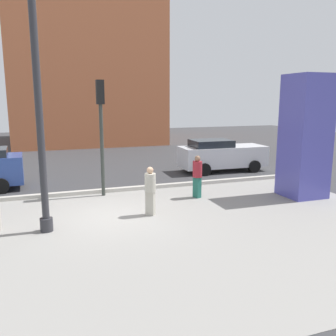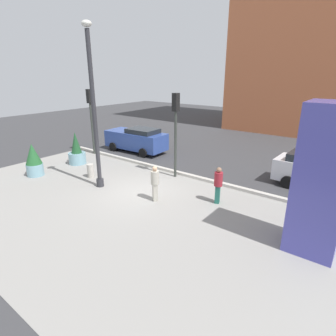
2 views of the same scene
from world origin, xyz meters
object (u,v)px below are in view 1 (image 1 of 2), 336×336
at_px(lamp_post, 38,102).
at_px(art_pillar_blue, 305,137).
at_px(traffic_light_far_side, 101,119).
at_px(car_intersection, 221,155).
at_px(pedestrian_crossing, 197,175).
at_px(pedestrian_by_curb, 150,189).

distance_m(lamp_post, art_pillar_blue, 9.64).
distance_m(traffic_light_far_side, car_intersection, 7.60).
xyz_separation_m(pedestrian_crossing, pedestrian_by_curb, (-2.31, -1.47, -0.02)).
bearing_deg(pedestrian_crossing, art_pillar_blue, -15.89).
bearing_deg(pedestrian_crossing, lamp_post, -161.13).
height_order(traffic_light_far_side, car_intersection, traffic_light_far_side).
bearing_deg(traffic_light_far_side, pedestrian_crossing, -24.12).
distance_m(art_pillar_blue, pedestrian_by_curb, 6.46).
relative_size(lamp_post, pedestrian_crossing, 4.56).
distance_m(lamp_post, pedestrian_by_curb, 4.28).
relative_size(art_pillar_blue, traffic_light_far_side, 1.05).
distance_m(car_intersection, pedestrian_by_curb, 8.14).
distance_m(art_pillar_blue, car_intersection, 5.76).
bearing_deg(car_intersection, pedestrian_crossing, -127.07).
xyz_separation_m(lamp_post, traffic_light_far_side, (2.18, 3.40, -0.66)).
bearing_deg(traffic_light_far_side, art_pillar_blue, -19.77).
bearing_deg(pedestrian_crossing, traffic_light_far_side, 155.88).
bearing_deg(lamp_post, art_pillar_blue, 4.60).
bearing_deg(car_intersection, traffic_light_far_side, -156.61).
relative_size(pedestrian_crossing, pedestrian_by_curb, 1.02).
bearing_deg(lamp_post, traffic_light_far_side, 57.31).
bearing_deg(pedestrian_by_curb, traffic_light_far_side, 109.49).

